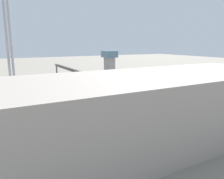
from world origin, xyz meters
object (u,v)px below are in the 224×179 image
Objects in this scene: train_on_track_2 at (71,88)px; light_mast_3 at (10,29)px; light_mast_1 at (5,17)px; maintenance_shed at (145,109)px; train_on_track_0 at (98,80)px; train_on_track_5 at (152,91)px; signal_gantry at (72,73)px; control_tower at (110,62)px.

light_mast_3 is (18.18, 23.23, 16.25)m from train_on_track_2.
light_mast_1 reaches higher than light_mast_3.
light_mast_3 is 0.51× the size of maintenance_shed.
light_mast_1 is at bearing -40.43° from maintenance_shed.
train_on_track_0 is at bearing -134.12° from light_mast_3.
signal_gantry is (21.18, -10.00, 5.63)m from train_on_track_5.
signal_gantry is 2.82× the size of control_tower.
light_mast_1 is 2.64× the size of control_tower.
control_tower reaches higher than train_on_track_0.
light_mast_1 reaches higher than signal_gantry.
light_mast_3 is 27.14m from signal_gantry.
signal_gantry is 42.25m from control_tower.
train_on_track_2 is 1.53× the size of train_on_track_0.
maintenance_shed is at bearing 89.10° from train_on_track_2.
light_mast_1 reaches higher than maintenance_shed.
train_on_track_2 is at bearing 35.45° from train_on_track_0.
light_mast_1 is 0.94× the size of signal_gantry.
train_on_track_0 is 50.91m from maintenance_shed.
signal_gantry is 33.70m from maintenance_shed.
train_on_track_5 is at bearing 154.72° from signal_gantry.
signal_gantry is 0.62× the size of maintenance_shed.
control_tower is at bearing -136.92° from train_on_track_2.
train_on_track_5 is 1.68× the size of maintenance_shed.
train_on_track_0 is 2.76× the size of light_mast_1.
train_on_track_0 is 7.30× the size of control_tower.
train_on_track_0 is at bearing 49.36° from control_tower.
train_on_track_2 is at bearing -129.09° from light_mast_1.
light_mast_1 is at bearing 45.25° from train_on_track_0.
light_mast_3 is at bearing -41.22° from maintenance_shed.
light_mast_3 is at bearing 51.95° from train_on_track_2.
light_mast_3 reaches higher than train_on_track_5.
train_on_track_2 is 38.79m from maintenance_shed.
light_mast_3 is at bearing 12.14° from train_on_track_5.
train_on_track_2 is at bearing -90.90° from maintenance_shed.
train_on_track_0 is 1.59× the size of maintenance_shed.
signal_gantry is at bearing -134.28° from light_mast_1.
signal_gantry is (-17.68, -18.13, -12.71)m from light_mast_1.
signal_gantry is at bearing -133.12° from light_mast_3.
train_on_track_5 is 25.05m from train_on_track_2.
maintenance_shed is 70.49m from control_tower.
maintenance_shed is (14.65, 48.63, 3.46)m from train_on_track_0.
maintenance_shed is at bearing 138.78° from light_mast_3.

